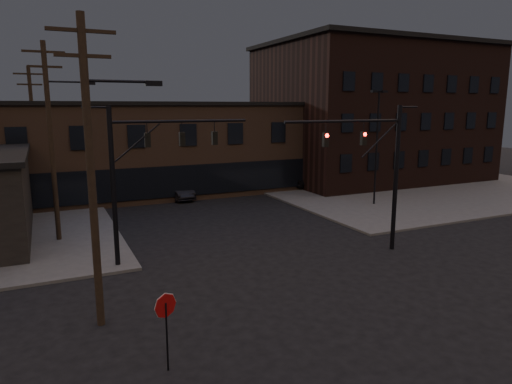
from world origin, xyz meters
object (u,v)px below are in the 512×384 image
Objects in this scene: traffic_signal_near at (380,163)px; stop_sign at (166,314)px; parked_car_lot_a at (312,181)px; parked_car_lot_b at (383,176)px; traffic_signal_far at (139,167)px; car_crossing at (178,190)px.

traffic_signal_near is 3.23× the size of stop_sign.
stop_sign reaches higher than parked_car_lot_a.
stop_sign is 37.06m from parked_car_lot_b.
traffic_signal_far is at bearing 163.83° from traffic_signal_near.
traffic_signal_near is 15.17m from stop_sign.
parked_car_lot_a is 13.08m from car_crossing.
stop_sign is 26.42m from car_crossing.
stop_sign is (-1.28, -9.99, -3.17)m from traffic_signal_far.
parked_car_lot_b reaches higher than car_crossing.
traffic_signal_far is 10.55m from stop_sign.
traffic_signal_far reaches higher than parked_car_lot_a.
stop_sign is 0.55× the size of car_crossing.
stop_sign reaches higher than car_crossing.
traffic_signal_far is 1.99× the size of parked_car_lot_a.
traffic_signal_near is at bearing 163.83° from parked_car_lot_b.
traffic_signal_near is at bearing 158.20° from parked_car_lot_a.
parked_car_lot_a is (19.09, 14.35, -4.18)m from traffic_signal_far.
parked_car_lot_a is 0.89× the size of car_crossing.
traffic_signal_far is at bearing 126.59° from parked_car_lot_a.
traffic_signal_near is 1.00× the size of traffic_signal_far.
car_crossing is (7.34, 25.35, -1.10)m from stop_sign.
parked_car_lot_b is at bearing -10.28° from car_crossing.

